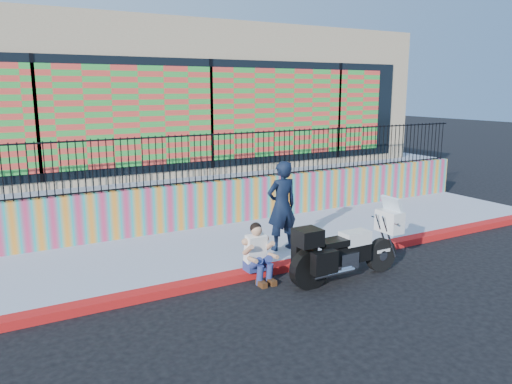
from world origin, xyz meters
TOP-DOWN VIEW (x-y plane):
  - ground at (0.00, 0.00)m, footprint 90.00×90.00m
  - red_curb at (0.00, 0.00)m, footprint 16.00×0.30m
  - sidewalk at (0.00, 1.65)m, footprint 16.00×3.00m
  - mural_wall at (0.00, 3.25)m, footprint 16.00×0.20m
  - metal_fence at (0.00, 3.25)m, footprint 15.80×0.04m
  - elevated_platform at (0.00, 8.35)m, footprint 16.00×10.00m
  - storefront_building at (0.00, 8.13)m, footprint 14.00×8.06m
  - police_motorcycle at (0.34, -0.98)m, footprint 2.37×0.78m
  - police_officer at (0.03, 0.74)m, footprint 0.69×0.46m
  - seated_man at (-1.08, -0.25)m, footprint 0.54×0.71m

SIDE VIEW (x-z plane):
  - ground at x=0.00m, z-range 0.00..0.00m
  - red_curb at x=0.00m, z-range 0.00..0.15m
  - sidewalk at x=0.00m, z-range 0.00..0.15m
  - seated_man at x=-1.08m, z-range -0.08..0.98m
  - police_motorcycle at x=0.34m, z-range -0.12..1.35m
  - elevated_platform at x=0.00m, z-range 0.00..1.25m
  - mural_wall at x=0.00m, z-range 0.15..1.25m
  - police_officer at x=0.03m, z-range 0.15..2.05m
  - metal_fence at x=0.00m, z-range 1.25..2.45m
  - storefront_building at x=0.00m, z-range 1.25..5.25m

